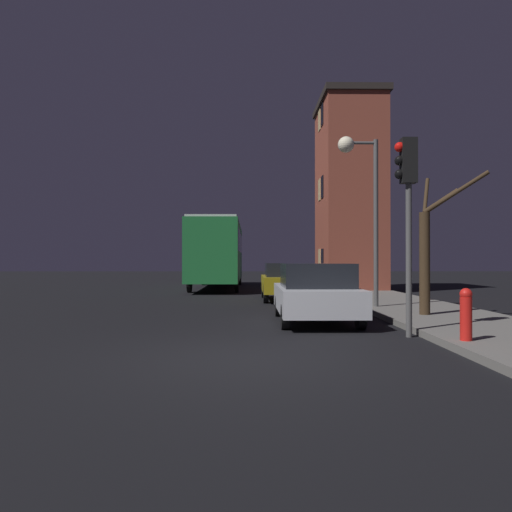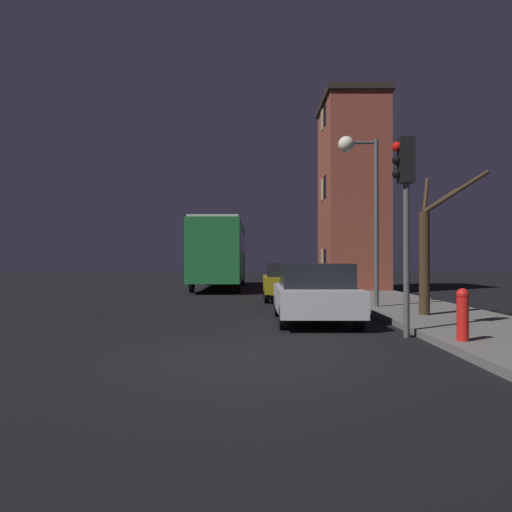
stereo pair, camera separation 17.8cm
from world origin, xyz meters
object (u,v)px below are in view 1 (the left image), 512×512
object	(u,v)px
bus	(218,249)
car_mid_lane	(287,280)
car_near_lane	(316,292)
streetlamp	(360,179)
traffic_light	(407,194)
bare_tree	(428,251)
fire_hydrant	(466,313)

from	to	relation	value
bus	car_mid_lane	size ratio (longest dim) A/B	2.74
car_mid_lane	car_near_lane	bearing A→B (deg)	-88.38
streetlamp	bus	bearing A→B (deg)	112.47
car_near_lane	car_mid_lane	size ratio (longest dim) A/B	0.99
traffic_light	car_near_lane	size ratio (longest dim) A/B	0.99
streetlamp	car_mid_lane	world-z (taller)	streetlamp
traffic_light	bus	size ratio (longest dim) A/B	0.36
car_mid_lane	traffic_light	bearing A→B (deg)	-79.36
streetlamp	bus	xyz separation A→B (m)	(-5.04, 12.19, -1.85)
bus	car_near_lane	bearing A→B (deg)	-77.33
bare_tree	car_near_lane	xyz separation A→B (m)	(-2.94, -0.43, -1.03)
traffic_light	bare_tree	distance (m)	3.30
streetlamp	car_near_lane	xyz separation A→B (m)	(-1.69, -2.72, -3.23)
bare_tree	traffic_light	bearing A→B (deg)	-117.08
car_near_lane	fire_hydrant	distance (m)	4.22
fire_hydrant	car_mid_lane	bearing A→B (deg)	102.56
streetlamp	bare_tree	size ratio (longest dim) A/B	1.43
streetlamp	bare_tree	distance (m)	3.41
streetlamp	bare_tree	bearing A→B (deg)	-61.47
traffic_light	bare_tree	bearing A→B (deg)	62.92
bus	fire_hydrant	xyz separation A→B (m)	(5.47, -18.56, -1.50)
car_near_lane	fire_hydrant	bearing A→B (deg)	-59.84
fire_hydrant	car_near_lane	bearing A→B (deg)	120.16
bare_tree	bus	bearing A→B (deg)	113.47
fire_hydrant	bus	bearing A→B (deg)	106.43
streetlamp	bare_tree	xyz separation A→B (m)	(1.24, -2.29, -2.19)
bare_tree	car_near_lane	size ratio (longest dim) A/B	0.90
streetlamp	car_mid_lane	bearing A→B (deg)	115.16
bare_tree	car_mid_lane	distance (m)	7.10
car_near_lane	fire_hydrant	size ratio (longest dim) A/B	4.41
car_near_lane	fire_hydrant	xyz separation A→B (m)	(2.12, -3.65, -0.12)
car_near_lane	car_mid_lane	xyz separation A→B (m)	(-0.19, 6.72, 0.02)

